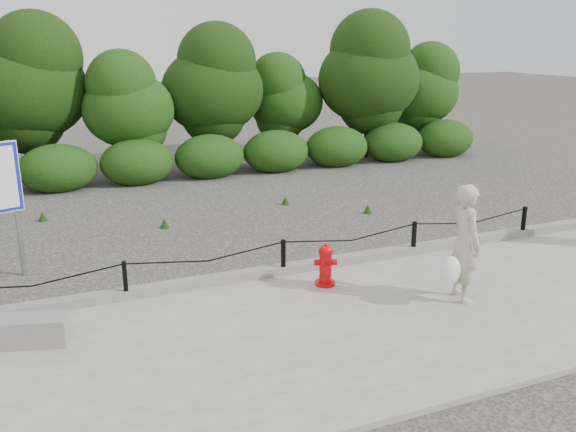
{
  "coord_description": "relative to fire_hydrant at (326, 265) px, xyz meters",
  "views": [
    {
      "loc": [
        -3.52,
        -8.52,
        3.82
      ],
      "look_at": [
        0.17,
        0.2,
        1.0
      ],
      "focal_mm": 38.0,
      "sensor_mm": 36.0,
      "label": 1
    }
  ],
  "objects": [
    {
      "name": "concrete_block",
      "position": [
        -4.34,
        -0.22,
        -0.14
      ],
      "size": [
        1.19,
        0.69,
        0.36
      ],
      "primitive_type": "cube",
      "rotation": [
        0.0,
        0.0,
        -0.28
      ],
      "color": "gray",
      "rests_on": "sidewalk"
    },
    {
      "name": "fire_hydrant",
      "position": [
        0.0,
        0.0,
        0.0
      ],
      "size": [
        0.4,
        0.41,
        0.68
      ],
      "rotation": [
        0.0,
        0.0,
        -0.33
      ],
      "color": "#C4070B",
      "rests_on": "sidewalk"
    },
    {
      "name": "sidewalk",
      "position": [
        -0.44,
        -1.36,
        -0.36
      ],
      "size": [
        14.0,
        4.0,
        0.08
      ],
      "primitive_type": "cube",
      "color": "gray",
      "rests_on": "ground"
    },
    {
      "name": "treeline",
      "position": [
        -0.29,
        9.58,
        1.98
      ],
      "size": [
        20.03,
        3.63,
        4.49
      ],
      "color": "black",
      "rests_on": "ground"
    },
    {
      "name": "curb",
      "position": [
        -0.44,
        0.69,
        -0.25
      ],
      "size": [
        14.0,
        0.22,
        0.14
      ],
      "primitive_type": "cube",
      "color": "slate",
      "rests_on": "sidewalk"
    },
    {
      "name": "ground",
      "position": [
        -0.44,
        0.64,
        -0.4
      ],
      "size": [
        90.0,
        90.0,
        0.0
      ],
      "primitive_type": "plane",
      "color": "#2D2B28",
      "rests_on": "ground"
    },
    {
      "name": "pedestrian",
      "position": [
        1.6,
        -1.25,
        0.52
      ],
      "size": [
        0.77,
        0.7,
        1.74
      ],
      "rotation": [
        0.0,
        0.0,
        1.4
      ],
      "color": "#B1AC97",
      "rests_on": "sidewalk"
    },
    {
      "name": "chain_barrier",
      "position": [
        -0.44,
        0.64,
        0.05
      ],
      "size": [
        10.06,
        0.06,
        0.6
      ],
      "color": "black",
      "rests_on": "sidewalk"
    }
  ]
}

